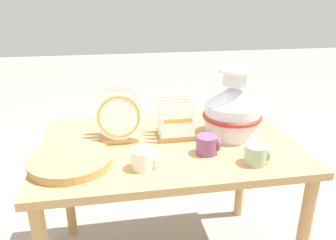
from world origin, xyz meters
TOP-DOWN VIEW (x-y plane):
  - display_table at (0.00, 0.00)m, footprint 1.20×0.81m
  - ceramic_vase at (0.33, 0.03)m, footprint 0.29×0.29m
  - dish_rack_round_plates at (-0.22, 0.07)m, footprint 0.23×0.17m
  - dish_rack_square_plates at (0.05, 0.06)m, footprint 0.17×0.16m
  - wicker_charger_stack at (-0.44, -0.16)m, footprint 0.34×0.34m
  - mug_cream_glaze at (-0.14, -0.24)m, footprint 0.10×0.09m
  - mug_plum_glaze at (0.15, -0.15)m, footprint 0.10×0.09m
  - mug_sage_glaze at (0.32, -0.28)m, footprint 0.10×0.09m

SIDE VIEW (x-z plane):
  - display_table at x=0.00m, z-range 0.28..1.03m
  - wicker_charger_stack at x=-0.44m, z-range 0.75..0.79m
  - mug_cream_glaze at x=-0.14m, z-range 0.75..0.83m
  - mug_plum_glaze at x=0.15m, z-range 0.75..0.83m
  - mug_sage_glaze at x=0.32m, z-range 0.75..0.83m
  - dish_rack_square_plates at x=0.05m, z-range 0.72..0.91m
  - dish_rack_round_plates at x=-0.22m, z-range 0.73..0.98m
  - ceramic_vase at x=0.33m, z-range 0.72..1.06m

